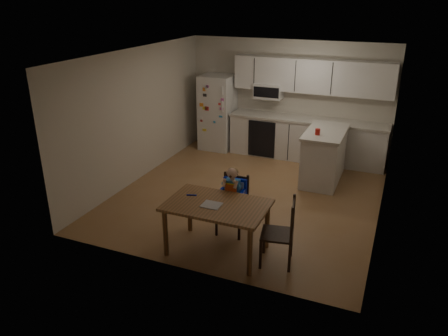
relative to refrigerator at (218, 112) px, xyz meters
name	(u,v)px	position (x,y,z in m)	size (l,w,h in m)	color
room	(259,121)	(1.55, -1.67, 0.40)	(4.52, 5.01, 2.51)	#9A6B3E
refrigerator	(218,112)	(0.00, 0.00, 0.00)	(0.72, 0.70, 1.70)	silver
kitchen_run	(307,120)	(2.05, 0.09, 0.03)	(3.37, 0.62, 2.15)	silver
kitchen_island	(324,156)	(2.65, -0.98, -0.34)	(0.71, 1.36, 1.00)	silver
red_cup	(318,132)	(2.55, -1.29, 0.21)	(0.09, 0.09, 0.11)	red
dining_table	(217,210)	(1.76, -4.08, -0.21)	(1.39, 0.89, 0.74)	brown
napkin	(212,205)	(1.71, -4.15, -0.10)	(0.26, 0.23, 0.01)	#B9B9BE
toddler_spoon	(191,195)	(1.31, -3.99, -0.10)	(0.02, 0.02, 0.12)	#0F26D5
chair_booster	(233,193)	(1.76, -3.47, -0.21)	(0.41, 0.41, 1.06)	black
chair_side	(285,228)	(2.70, -4.02, -0.31)	(0.49, 0.49, 0.95)	black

